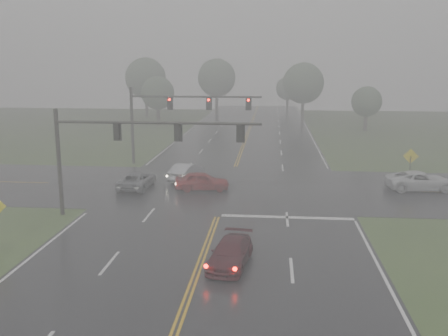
# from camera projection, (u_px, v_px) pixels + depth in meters

# --- Properties ---
(ground) EXTENTS (180.00, 180.00, 0.00)m
(ground) POSITION_uv_depth(u_px,v_px,m) (176.00, 331.00, 18.54)
(ground) COLOR #31491F
(ground) RESTS_ON ground
(main_road) EXTENTS (18.00, 160.00, 0.02)m
(main_road) POSITION_uv_depth(u_px,v_px,m) (226.00, 194.00, 38.02)
(main_road) COLOR black
(main_road) RESTS_ON ground
(cross_street) EXTENTS (120.00, 14.00, 0.02)m
(cross_street) POSITION_uv_depth(u_px,v_px,m) (228.00, 187.00, 39.96)
(cross_street) COLOR black
(cross_street) RESTS_ON ground
(stop_bar) EXTENTS (8.50, 0.50, 0.01)m
(stop_bar) POSITION_uv_depth(u_px,v_px,m) (287.00, 218.00, 32.14)
(stop_bar) COLOR silver
(stop_bar) RESTS_ON ground
(sedan_maroon) EXTENTS (2.32, 4.48, 1.24)m
(sedan_maroon) POSITION_uv_depth(u_px,v_px,m) (230.00, 265.00, 24.57)
(sedan_maroon) COLOR #3D0B12
(sedan_maroon) RESTS_ON ground
(sedan_red) EXTENTS (4.44, 2.26, 1.45)m
(sedan_red) POSITION_uv_depth(u_px,v_px,m) (202.00, 190.00, 39.08)
(sedan_red) COLOR maroon
(sedan_red) RESTS_ON ground
(sedan_silver) EXTENTS (2.65, 4.66, 1.45)m
(sedan_silver) POSITION_uv_depth(u_px,v_px,m) (187.00, 180.00, 42.42)
(sedan_silver) COLOR #9EA0A5
(sedan_silver) RESTS_ON ground
(car_grey) EXTENTS (2.34, 4.76, 1.30)m
(car_grey) POSITION_uv_depth(u_px,v_px,m) (137.00, 188.00, 39.68)
(car_grey) COLOR slate
(car_grey) RESTS_ON ground
(pickup_white) EXTENTS (5.47, 2.87, 1.47)m
(pickup_white) POSITION_uv_depth(u_px,v_px,m) (420.00, 190.00, 39.08)
(pickup_white) COLOR silver
(pickup_white) RESTS_ON ground
(signal_gantry_near) EXTENTS (13.13, 0.30, 6.95)m
(signal_gantry_near) POSITION_uv_depth(u_px,v_px,m) (120.00, 142.00, 31.43)
(signal_gantry_near) COLOR black
(signal_gantry_near) RESTS_ON ground
(signal_gantry_far) EXTENTS (12.76, 0.38, 7.51)m
(signal_gantry_far) POSITION_uv_depth(u_px,v_px,m) (171.00, 111.00, 48.05)
(signal_gantry_far) COLOR black
(signal_gantry_far) RESTS_ON ground
(sign_diamond_east) EXTENTS (1.21, 0.29, 2.96)m
(sign_diamond_east) POSITION_uv_depth(u_px,v_px,m) (410.00, 160.00, 40.63)
(sign_diamond_east) COLOR black
(sign_diamond_east) RESTS_ON ground
(tree_nw_a) EXTENTS (5.29, 5.29, 7.77)m
(tree_nw_a) POSITION_uv_depth(u_px,v_px,m) (158.00, 93.00, 79.11)
(tree_nw_a) COLOR #2D251D
(tree_nw_a) RESTS_ON ground
(tree_ne_a) EXTENTS (6.75, 6.75, 9.92)m
(tree_ne_a) POSITION_uv_depth(u_px,v_px,m) (303.00, 83.00, 82.08)
(tree_ne_a) COLOR #2D251D
(tree_ne_a) RESTS_ON ground
(tree_n_mid) EXTENTS (7.26, 7.26, 10.67)m
(tree_n_mid) POSITION_uv_depth(u_px,v_px,m) (217.00, 78.00, 95.20)
(tree_n_mid) COLOR #2D251D
(tree_n_mid) RESTS_ON ground
(tree_e_near) EXTENTS (4.42, 4.42, 6.49)m
(tree_e_near) POSITION_uv_depth(u_px,v_px,m) (367.00, 102.00, 72.59)
(tree_e_near) COLOR #2D251D
(tree_e_near) RESTS_ON ground
(tree_nw_b) EXTENTS (7.35, 7.35, 10.80)m
(tree_nw_b) POSITION_uv_depth(u_px,v_px,m) (146.00, 78.00, 90.00)
(tree_nw_b) COLOR #2D251D
(tree_nw_b) RESTS_ON ground
(tree_n_far) EXTENTS (4.82, 4.82, 7.08)m
(tree_n_far) POSITION_uv_depth(u_px,v_px,m) (288.00, 89.00, 102.32)
(tree_n_far) COLOR #2D251D
(tree_n_far) RESTS_ON ground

